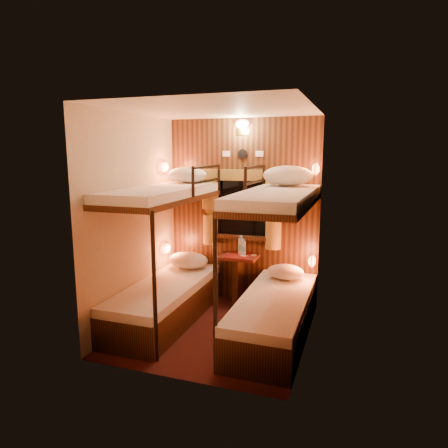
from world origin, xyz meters
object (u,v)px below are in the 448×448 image
at_px(bunk_left, 166,274).
at_px(bottle_right, 244,248).
at_px(bottle_left, 241,246).
at_px(bunk_right, 275,286).
at_px(table, 238,273).

height_order(bunk_left, bottle_right, bunk_left).
bearing_deg(bottle_left, bunk_right, -53.11).
relative_size(table, bottle_left, 2.58).
bearing_deg(bottle_right, bunk_left, -129.94).
xyz_separation_m(bunk_left, bunk_right, (1.30, 0.00, 0.00)).
xyz_separation_m(bunk_left, table, (0.65, 0.78, -0.14)).
bearing_deg(bunk_right, bunk_left, 180.00).
bearing_deg(table, bottle_left, 72.40).
bearing_deg(bunk_left, bottle_right, 50.06).
bearing_deg(bottle_left, bottle_right, 2.11).
distance_m(bottle_left, bottle_right, 0.04).
xyz_separation_m(table, bottle_left, (0.02, 0.06, 0.34)).
relative_size(bunk_right, table, 2.90).
bearing_deg(bunk_right, bottle_right, 125.17).
distance_m(bunk_left, table, 1.02).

